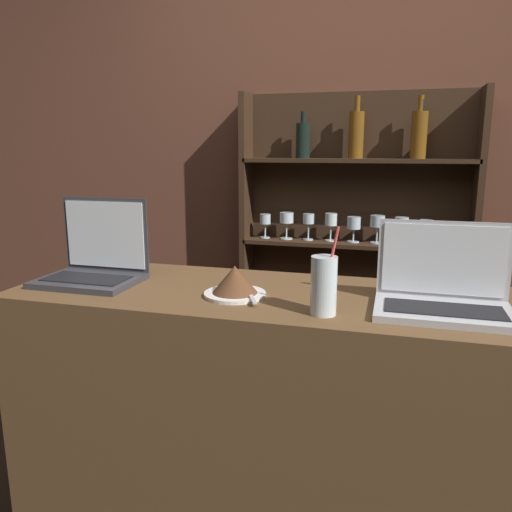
{
  "coord_description": "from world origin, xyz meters",
  "views": [
    {
      "loc": [
        0.13,
        -1.09,
        1.39
      ],
      "look_at": [
        -0.26,
        0.28,
        1.08
      ],
      "focal_mm": 35.0,
      "sensor_mm": 36.0,
      "label": 1
    }
  ],
  "objects": [
    {
      "name": "back_wall",
      "position": [
        0.0,
        1.56,
        1.35
      ],
      "size": [
        7.0,
        0.06,
        2.7
      ],
      "color": "brown",
      "rests_on": "ground_plane"
    },
    {
      "name": "laptop_near",
      "position": [
        -0.77,
        0.24,
        1.04
      ],
      "size": [
        0.3,
        0.22,
        0.25
      ],
      "color": "#333338",
      "rests_on": "bar_counter"
    },
    {
      "name": "laptop_far",
      "position": [
        0.25,
        0.21,
        1.03
      ],
      "size": [
        0.33,
        0.21,
        0.22
      ],
      "color": "#ADADB2",
      "rests_on": "bar_counter"
    },
    {
      "name": "bar_counter",
      "position": [
        0.0,
        0.25,
        0.49
      ],
      "size": [
        1.92,
        0.51,
        0.98
      ],
      "color": "brown",
      "rests_on": "ground_plane"
    },
    {
      "name": "back_shelf",
      "position": [
        -0.06,
        1.48,
        0.89
      ],
      "size": [
        1.16,
        0.18,
        1.67
      ],
      "color": "#332114",
      "rests_on": "ground_plane"
    },
    {
      "name": "cake_plate",
      "position": [
        -0.29,
        0.2,
        1.02
      ],
      "size": [
        0.18,
        0.18,
        0.09
      ],
      "color": "silver",
      "rests_on": "bar_counter"
    },
    {
      "name": "water_glass",
      "position": [
        -0.03,
        0.1,
        1.06
      ],
      "size": [
        0.07,
        0.07,
        0.22
      ],
      "color": "silver",
      "rests_on": "bar_counter"
    }
  ]
}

